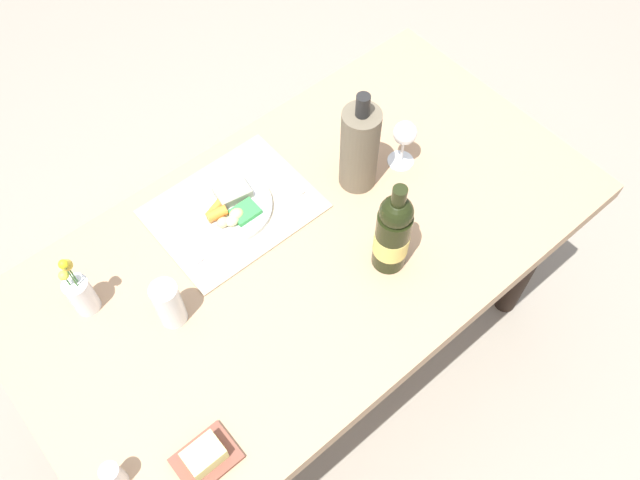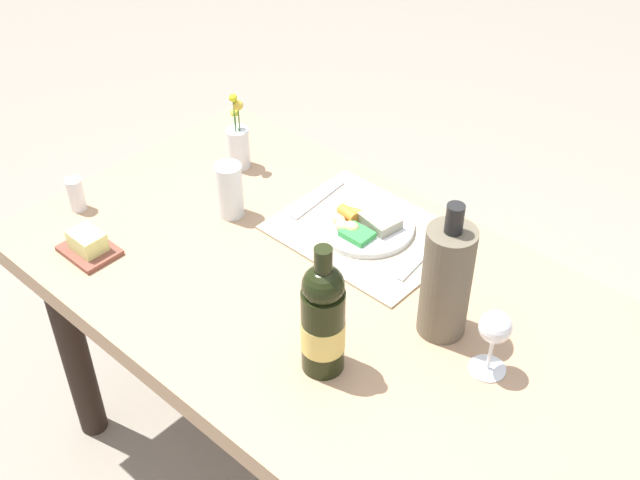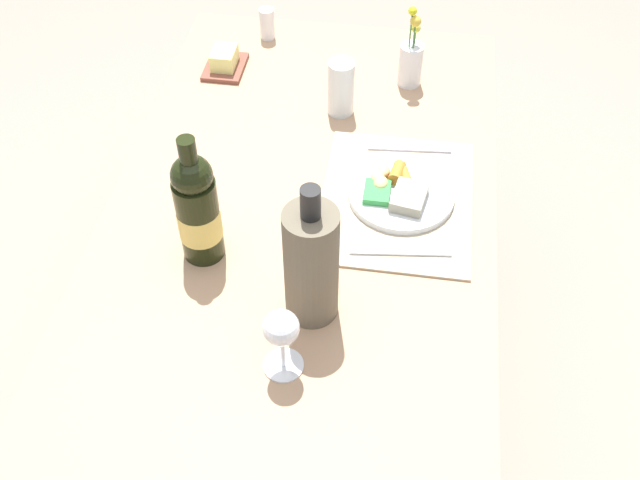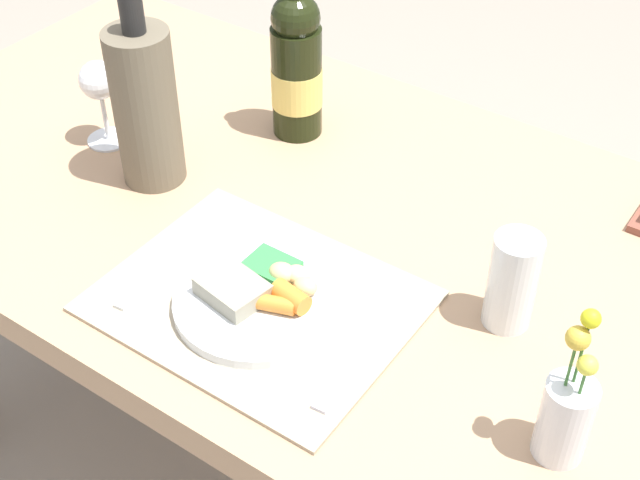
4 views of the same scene
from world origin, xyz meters
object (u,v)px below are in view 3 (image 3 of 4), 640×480
object	(u,v)px
dining_table	(299,249)
dinner_plate	(399,192)
water_tumbler	(341,91)
salt_shaker	(267,24)
knife	(409,148)
wine_bottle	(197,209)
butter_dish	(225,62)
cooler_bottle	(311,264)
fork	(400,252)
flower_vase	(411,61)
wine_glass	(281,331)

from	to	relation	value
dining_table	dinner_plate	size ratio (longest dim) A/B	6.64
water_tumbler	salt_shaker	distance (m)	0.38
dining_table	dinner_plate	distance (m)	0.26
knife	wine_bottle	size ratio (longest dim) A/B	0.65
wine_bottle	dining_table	bearing A→B (deg)	-55.77
dining_table	butter_dish	size ratio (longest dim) A/B	11.79
wine_bottle	water_tumbler	bearing A→B (deg)	-23.38
wine_bottle	butter_dish	distance (m)	0.64
dining_table	cooler_bottle	bearing A→B (deg)	-163.84
cooler_bottle	water_tumbler	world-z (taller)	cooler_bottle
fork	butter_dish	world-z (taller)	butter_dish
flower_vase	wine_bottle	bearing A→B (deg)	149.67
dining_table	cooler_bottle	distance (m)	0.33
salt_shaker	fork	bearing A→B (deg)	-150.40
dinner_plate	water_tumbler	distance (m)	0.33
cooler_bottle	wine_glass	world-z (taller)	cooler_bottle
flower_vase	fork	bearing A→B (deg)	-177.75
butter_dish	wine_glass	bearing A→B (deg)	-160.16
cooler_bottle	wine_bottle	world-z (taller)	cooler_bottle
fork	salt_shaker	size ratio (longest dim) A/B	2.42
fork	cooler_bottle	distance (m)	0.26
fork	cooler_bottle	size ratio (longest dim) A/B	0.66
knife	butter_dish	world-z (taller)	butter_dish
dinner_plate	cooler_bottle	bearing A→B (deg)	156.36
dining_table	salt_shaker	bearing A→B (deg)	16.39
flower_vase	salt_shaker	xyz separation A→B (m)	(0.15, 0.40, -0.02)
wine_glass	knife	bearing A→B (deg)	-16.47
dinner_plate	wine_glass	distance (m)	0.50
dinner_plate	fork	bearing A→B (deg)	-174.60
wine_bottle	water_tumbler	world-z (taller)	wine_bottle
dining_table	fork	xyz separation A→B (m)	(-0.07, -0.22, 0.10)
dining_table	knife	bearing A→B (deg)	-40.55
dinner_plate	butter_dish	xyz separation A→B (m)	(0.42, 0.49, 0.00)
cooler_bottle	dinner_plate	bearing A→B (deg)	-23.64
water_tumbler	salt_shaker	xyz separation A→B (m)	(0.29, 0.24, -0.02)
salt_shaker	butter_dish	distance (m)	0.18
knife	flower_vase	distance (m)	0.27
flower_vase	cooler_bottle	distance (m)	0.76
dining_table	wine_glass	xyz separation A→B (m)	(-0.36, -0.04, 0.20)
dining_table	wine_bottle	xyz separation A→B (m)	(-0.12, 0.17, 0.22)
dining_table	wine_bottle	bearing A→B (deg)	124.23
cooler_bottle	salt_shaker	world-z (taller)	cooler_bottle
flower_vase	dining_table	bearing A→B (deg)	158.95
butter_dish	cooler_bottle	bearing A→B (deg)	-154.94
cooler_bottle	dining_table	bearing A→B (deg)	16.16
wine_glass	butter_dish	distance (m)	0.93
water_tumbler	wine_glass	world-z (taller)	wine_glass
fork	wine_bottle	size ratio (longest dim) A/B	0.70
water_tumbler	cooler_bottle	bearing A→B (deg)	-177.70
knife	cooler_bottle	distance (m)	0.52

